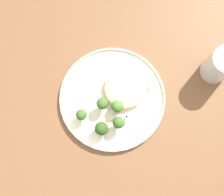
# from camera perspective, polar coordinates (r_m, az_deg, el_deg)

# --- Properties ---
(ground) EXTENTS (6.00, 6.00, 0.00)m
(ground) POSITION_cam_1_polar(r_m,az_deg,el_deg) (1.49, 1.24, -6.41)
(ground) COLOR #665B51
(wooden_dining_table) EXTENTS (1.40, 1.00, 0.74)m
(wooden_dining_table) POSITION_cam_1_polar(r_m,az_deg,el_deg) (0.83, 2.21, -2.51)
(wooden_dining_table) COLOR brown
(wooden_dining_table) RESTS_ON ground
(dinner_plate) EXTENTS (0.29, 0.29, 0.02)m
(dinner_plate) POSITION_cam_1_polar(r_m,az_deg,el_deg) (0.75, 0.00, -0.17)
(dinner_plate) COLOR beige
(dinner_plate) RESTS_ON wooden_dining_table
(noodle_bed) EXTENTS (0.13, 0.12, 0.03)m
(noodle_bed) POSITION_cam_1_polar(r_m,az_deg,el_deg) (0.74, 2.95, 2.49)
(noodle_bed) COLOR beige
(noodle_bed) RESTS_ON dinner_plate
(seared_scallop_half_hidden) EXTENTS (0.03, 0.03, 0.02)m
(seared_scallop_half_hidden) POSITION_cam_1_polar(r_m,az_deg,el_deg) (0.74, 3.60, 2.61)
(seared_scallop_half_hidden) COLOR beige
(seared_scallop_half_hidden) RESTS_ON dinner_plate
(seared_scallop_center_golden) EXTENTS (0.03, 0.03, 0.02)m
(seared_scallop_center_golden) POSITION_cam_1_polar(r_m,az_deg,el_deg) (0.75, 2.48, 3.78)
(seared_scallop_center_golden) COLOR #DBB77A
(seared_scallop_center_golden) RESTS_ON dinner_plate
(seared_scallop_rear_pale) EXTENTS (0.03, 0.03, 0.01)m
(seared_scallop_rear_pale) POSITION_cam_1_polar(r_m,az_deg,el_deg) (0.73, 2.88, -1.41)
(seared_scallop_rear_pale) COLOR #E5C689
(seared_scallop_rear_pale) RESTS_ON dinner_plate
(seared_scallop_large_seared) EXTENTS (0.02, 0.02, 0.02)m
(seared_scallop_large_seared) POSITION_cam_1_polar(r_m,az_deg,el_deg) (0.75, 7.25, 2.42)
(seared_scallop_large_seared) COLOR #E5C689
(seared_scallop_large_seared) RESTS_ON dinner_plate
(broccoli_floret_right_tilted) EXTENTS (0.03, 0.03, 0.05)m
(broccoli_floret_right_tilted) POSITION_cam_1_polar(r_m,az_deg,el_deg) (0.71, -2.05, -1.22)
(broccoli_floret_right_tilted) COLOR #89A356
(broccoli_floret_right_tilted) RESTS_ON dinner_plate
(broccoli_floret_rear_charred) EXTENTS (0.03, 0.03, 0.04)m
(broccoli_floret_rear_charred) POSITION_cam_1_polar(r_m,az_deg,el_deg) (0.71, 1.11, -1.76)
(broccoli_floret_rear_charred) COLOR #89A356
(broccoli_floret_rear_charred) RESTS_ON dinner_plate
(broccoli_floret_beside_noodles) EXTENTS (0.03, 0.03, 0.05)m
(broccoli_floret_beside_noodles) POSITION_cam_1_polar(r_m,az_deg,el_deg) (0.70, 1.34, -5.20)
(broccoli_floret_beside_noodles) COLOR #89A356
(broccoli_floret_beside_noodles) RESTS_ON dinner_plate
(broccoli_floret_left_leaning) EXTENTS (0.03, 0.03, 0.04)m
(broccoli_floret_left_leaning) POSITION_cam_1_polar(r_m,az_deg,el_deg) (0.71, -6.42, -3.53)
(broccoli_floret_left_leaning) COLOR #89A356
(broccoli_floret_left_leaning) RESTS_ON dinner_plate
(broccoli_floret_split_head) EXTENTS (0.04, 0.04, 0.05)m
(broccoli_floret_split_head) POSITION_cam_1_polar(r_m,az_deg,el_deg) (0.71, -2.22, -6.41)
(broccoli_floret_split_head) COLOR #7A994C
(broccoli_floret_split_head) RESTS_ON dinner_plate
(onion_sliver_curled_piece) EXTENTS (0.04, 0.02, 0.00)m
(onion_sliver_curled_piece) POSITION_cam_1_polar(r_m,az_deg,el_deg) (0.73, -1.88, -5.69)
(onion_sliver_curled_piece) COLOR silver
(onion_sliver_curled_piece) RESTS_ON dinner_plate
(onion_sliver_pale_crescent) EXTENTS (0.04, 0.04, 0.00)m
(onion_sliver_pale_crescent) POSITION_cam_1_polar(r_m,az_deg,el_deg) (0.73, 1.35, -4.30)
(onion_sliver_pale_crescent) COLOR silver
(onion_sliver_pale_crescent) RESTS_ON dinner_plate
(onion_sliver_short_strip) EXTENTS (0.04, 0.02, 0.00)m
(onion_sliver_short_strip) POSITION_cam_1_polar(r_m,az_deg,el_deg) (0.73, 2.97, -5.21)
(onion_sliver_short_strip) COLOR silver
(onion_sliver_short_strip) RESTS_ON dinner_plate
(water_glass) EXTENTS (0.08, 0.08, 0.10)m
(water_glass) POSITION_cam_1_polar(r_m,az_deg,el_deg) (0.79, 21.47, 6.22)
(water_glass) COLOR silver
(water_glass) RESTS_ON wooden_dining_table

